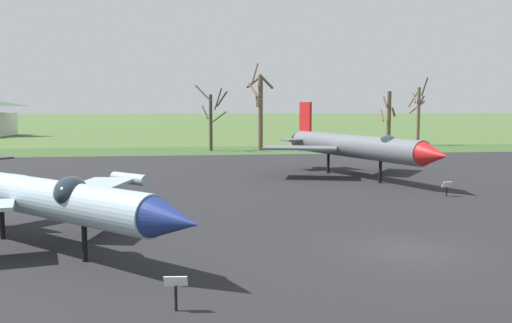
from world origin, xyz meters
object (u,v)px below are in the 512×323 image
at_px(info_placard_rear_left, 176,289).
at_px(jet_fighter_front_left, 356,146).
at_px(info_placard_front_left, 447,187).
at_px(jet_fighter_rear_left, 43,197).

bearing_deg(info_placard_rear_left, jet_fighter_front_left, 63.36).
bearing_deg(info_placard_front_left, info_placard_rear_left, -132.91).
relative_size(info_placard_front_left, jet_fighter_rear_left, 0.07).
relative_size(jet_fighter_front_left, jet_fighter_rear_left, 1.30).
height_order(jet_fighter_front_left, jet_fighter_rear_left, jet_fighter_front_left).
distance_m(jet_fighter_front_left, info_placard_front_left, 9.39).
distance_m(info_placard_front_left, jet_fighter_rear_left, 23.08).
bearing_deg(jet_fighter_rear_left, info_placard_rear_left, -54.56).
height_order(info_placard_front_left, jet_fighter_rear_left, jet_fighter_rear_left).
bearing_deg(jet_fighter_rear_left, info_placard_front_left, 25.78).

